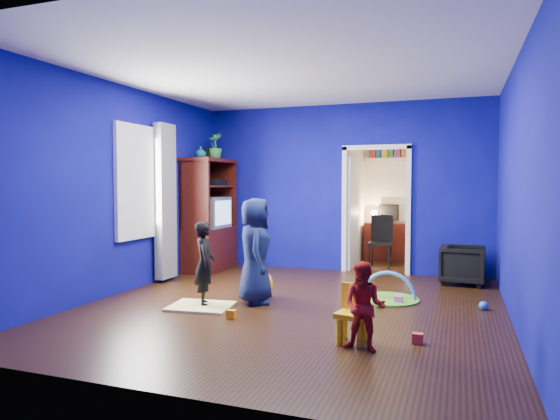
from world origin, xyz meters
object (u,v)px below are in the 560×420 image
(study_desk, at_px, (387,241))
(child_navy, at_px, (255,251))
(crt_tv, at_px, (211,212))
(kid_chair, at_px, (352,317))
(hopper_ball, at_px, (259,284))
(tv_armoire, at_px, (209,215))
(vase, at_px, (201,152))
(folding_chair, at_px, (380,242))
(play_mat, at_px, (388,299))
(child_black, at_px, (205,264))
(toddler_red, at_px, (364,307))
(armchair, at_px, (463,265))

(study_desk, bearing_deg, child_navy, -104.55)
(crt_tv, bearing_deg, kid_chair, -45.04)
(crt_tv, relative_size, hopper_ball, 1.84)
(tv_armoire, xyz_separation_m, kid_chair, (3.20, -3.16, -0.73))
(vase, xyz_separation_m, folding_chair, (2.81, 1.56, -1.60))
(kid_chair, distance_m, play_mat, 1.92)
(play_mat, height_order, folding_chair, folding_chair)
(tv_armoire, bearing_deg, folding_chair, 24.19)
(vase, height_order, study_desk, vase)
(child_black, bearing_deg, crt_tv, -6.78)
(play_mat, bearing_deg, folding_chair, 100.68)
(crt_tv, bearing_deg, child_black, -64.31)
(crt_tv, bearing_deg, play_mat, -21.13)
(child_black, relative_size, toddler_red, 1.29)
(kid_chair, height_order, play_mat, kid_chair)
(child_black, xyz_separation_m, study_desk, (1.64, 4.57, -0.15))
(child_black, height_order, hopper_ball, child_black)
(child_black, xyz_separation_m, folding_chair, (1.64, 3.61, -0.07))
(armchair, bearing_deg, vase, 99.95)
(armchair, relative_size, child_black, 0.62)
(play_mat, xyz_separation_m, folding_chair, (-0.47, 2.51, 0.45))
(child_navy, height_order, tv_armoire, tv_armoire)
(tv_armoire, distance_m, crt_tv, 0.06)
(toddler_red, relative_size, hopper_ball, 2.15)
(armchair, distance_m, child_black, 3.95)
(hopper_ball, relative_size, play_mat, 0.47)
(armchair, height_order, folding_chair, folding_chair)
(child_navy, xyz_separation_m, crt_tv, (-1.67, 2.01, 0.35))
(play_mat, bearing_deg, study_desk, 97.77)
(child_navy, bearing_deg, kid_chair, -152.67)
(child_black, xyz_separation_m, play_mat, (2.11, 1.10, -0.52))
(armchair, xyz_separation_m, toddler_red, (-0.86, -3.52, 0.11))
(child_black, height_order, play_mat, child_black)
(toddler_red, height_order, study_desk, toddler_red)
(kid_chair, xyz_separation_m, play_mat, (0.09, 1.91, -0.24))
(folding_chair, bearing_deg, crt_tv, -155.50)
(vase, xyz_separation_m, crt_tv, (0.04, 0.30, -1.04))
(crt_tv, height_order, study_desk, crt_tv)
(armchair, bearing_deg, toddler_red, 169.91)
(child_navy, relative_size, play_mat, 1.66)
(vase, distance_m, crt_tv, 1.08)
(tv_armoire, bearing_deg, vase, -90.00)
(crt_tv, xyz_separation_m, kid_chair, (3.16, -3.16, -0.77))
(play_mat, bearing_deg, armchair, 56.70)
(hopper_ball, distance_m, folding_chair, 3.24)
(child_black, distance_m, study_desk, 4.86)
(tv_armoire, bearing_deg, kid_chair, -44.68)
(tv_armoire, xyz_separation_m, play_mat, (3.28, -1.25, -0.97))
(armchair, xyz_separation_m, hopper_ball, (-2.55, -1.92, -0.10))
(armchair, height_order, study_desk, study_desk)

